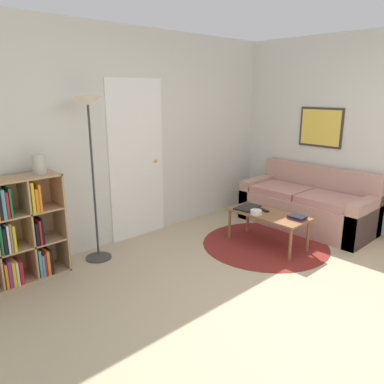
{
  "coord_description": "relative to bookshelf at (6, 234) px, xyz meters",
  "views": [
    {
      "loc": [
        -2.65,
        -1.27,
        1.86
      ],
      "look_at": [
        -0.11,
        1.45,
        0.85
      ],
      "focal_mm": 35.0,
      "sensor_mm": 36.0,
      "label": 1
    }
  ],
  "objects": [
    {
      "name": "ground_plane",
      "position": [
        1.65,
        -2.44,
        -0.51
      ],
      "size": [
        14.0,
        14.0,
        0.0
      ],
      "primitive_type": "plane",
      "color": "tan"
    },
    {
      "name": "wall_back",
      "position": [
        1.65,
        0.21,
        0.78
      ],
      "size": [
        7.69,
        0.11,
        2.6
      ],
      "color": "silver",
      "rests_on": "ground_plane"
    },
    {
      "name": "wall_right",
      "position": [
        4.02,
        -1.13,
        0.79
      ],
      "size": [
        0.08,
        5.63,
        2.6
      ],
      "color": "silver",
      "rests_on": "ground_plane"
    },
    {
      "name": "rug",
      "position": [
        2.64,
        -1.17,
        -0.51
      ],
      "size": [
        1.55,
        1.55,
        0.01
      ],
      "color": "maroon",
      "rests_on": "ground_plane"
    },
    {
      "name": "bookshelf",
      "position": [
        0.0,
        0.0,
        0.0
      ],
      "size": [
        1.01,
        0.34,
        1.06
      ],
      "color": "tan",
      "rests_on": "ground_plane"
    },
    {
      "name": "floor_lamp",
      "position": [
        0.91,
        -0.09,
        1.0
      ],
      "size": [
        0.31,
        0.31,
        1.81
      ],
      "color": "#333333",
      "rests_on": "ground_plane"
    },
    {
      "name": "couch",
      "position": [
        3.64,
        -1.16,
        -0.22
      ],
      "size": [
        0.8,
        1.78,
        0.82
      ],
      "color": "tan",
      "rests_on": "ground_plane"
    },
    {
      "name": "coffee_table",
      "position": [
        2.64,
        -1.18,
        -0.14
      ],
      "size": [
        0.45,
        0.98,
        0.41
      ],
      "color": "brown",
      "rests_on": "ground_plane"
    },
    {
      "name": "laptop",
      "position": [
        2.61,
        -0.88,
        -0.09
      ],
      "size": [
        0.36,
        0.27,
        0.02
      ],
      "color": "black",
      "rests_on": "coffee_table"
    },
    {
      "name": "bowl",
      "position": [
        2.5,
        -1.11,
        -0.07
      ],
      "size": [
        0.14,
        0.14,
        0.05
      ],
      "color": "silver",
      "rests_on": "coffee_table"
    },
    {
      "name": "book_stack_on_table",
      "position": [
        2.71,
        -1.54,
        -0.08
      ],
      "size": [
        0.15,
        0.2,
        0.04
      ],
      "color": "#7F287A",
      "rests_on": "coffee_table"
    },
    {
      "name": "remote",
      "position": [
        2.68,
        -1.09,
        -0.09
      ],
      "size": [
        0.08,
        0.15,
        0.02
      ],
      "color": "black",
      "rests_on": "coffee_table"
    },
    {
      "name": "vase_on_shelf",
      "position": [
        0.39,
        -0.0,
        0.64
      ],
      "size": [
        0.13,
        0.13,
        0.2
      ],
      "color": "#B7B2A8",
      "rests_on": "bookshelf"
    }
  ]
}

